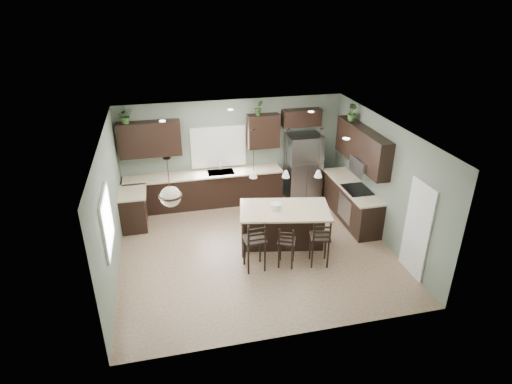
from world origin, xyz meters
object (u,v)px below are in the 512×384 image
object	(u,v)px
serving_dish	(276,206)
plant_back_left	(125,116)
bar_stool_left	(254,245)
bar_stool_center	(286,246)
bar_stool_right	(320,241)
kitchen_island	(284,227)
refrigerator	(303,167)

from	to	relation	value
serving_dish	plant_back_left	world-z (taller)	plant_back_left
bar_stool_left	bar_stool_center	size ratio (longest dim) A/B	1.20
bar_stool_right	plant_back_left	distance (m)	5.53
kitchen_island	refrigerator	bearing A→B (deg)	73.46
refrigerator	bar_stool_right	size ratio (longest dim) A/B	1.66
kitchen_island	plant_back_left	distance (m)	4.68
refrigerator	bar_stool_left	size ratio (longest dim) A/B	1.58
bar_stool_left	serving_dish	bearing A→B (deg)	46.49
bar_stool_left	bar_stool_right	distance (m)	1.39
kitchen_island	plant_back_left	size ratio (longest dim) A/B	5.13
refrigerator	serving_dish	xyz separation A→B (m)	(-1.39, -2.22, 0.07)
kitchen_island	serving_dish	xyz separation A→B (m)	(-0.20, 0.04, 0.53)
bar_stool_center	bar_stool_right	bearing A→B (deg)	14.52
serving_dish	bar_stool_left	xyz separation A→B (m)	(-0.67, -0.79, -0.41)
bar_stool_left	bar_stool_center	xyz separation A→B (m)	(0.68, -0.04, -0.10)
refrigerator	serving_dish	bearing A→B (deg)	-121.97
refrigerator	bar_stool_center	size ratio (longest dim) A/B	1.90
kitchen_island	bar_stool_left	distance (m)	1.16
refrigerator	kitchen_island	world-z (taller)	refrigerator
refrigerator	bar_stool_right	xyz separation A→B (m)	(-0.67, -3.16, -0.37)
kitchen_island	bar_stool_left	xyz separation A→B (m)	(-0.87, -0.76, 0.12)
serving_dish	bar_stool_center	xyz separation A→B (m)	(0.01, -0.84, -0.51)
bar_stool_center	bar_stool_left	bearing A→B (deg)	-160.95
bar_stool_right	bar_stool_left	bearing A→B (deg)	-173.52
refrigerator	bar_stool_left	bearing A→B (deg)	-124.32
serving_dish	refrigerator	bearing A→B (deg)	58.03
bar_stool_left	bar_stool_right	size ratio (longest dim) A/B	1.05
bar_stool_right	refrigerator	bearing A→B (deg)	90.41
kitchen_island	plant_back_left	bearing A→B (deg)	154.47
kitchen_island	bar_stool_left	size ratio (longest dim) A/B	1.71
kitchen_island	serving_dish	bearing A→B (deg)	180.00
kitchen_island	bar_stool_center	distance (m)	0.82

